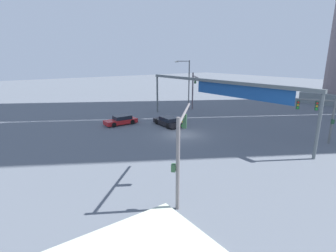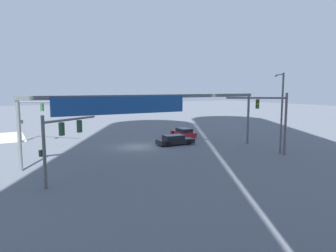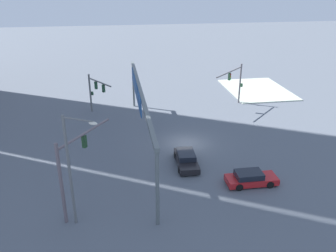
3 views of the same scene
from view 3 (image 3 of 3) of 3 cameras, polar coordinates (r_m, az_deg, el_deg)
ground_plane at (r=37.70m, az=3.02°, el=-2.85°), size 201.30×201.30×0.00m
sidewalk_corner at (r=57.30m, az=14.22°, el=5.77°), size 12.14×9.11×0.15m
traffic_signal_near_corner at (r=48.29m, az=10.89°, el=7.49°), size 4.98×5.28×5.60m
traffic_signal_opposite_side at (r=26.08m, az=-15.37°, el=-5.79°), size 5.19×3.58×6.37m
traffic_signal_cross_street at (r=45.55m, az=-11.76°, el=5.92°), size 4.60×2.92×5.03m
streetlamp_curved_arm at (r=24.52m, az=-15.28°, el=-6.07°), size 1.45×2.35×8.41m
overhead_sign_gantry at (r=36.09m, az=-4.68°, el=4.97°), size 25.75×0.43×6.19m
sedan_car_approaching at (r=31.18m, az=13.28°, el=-8.27°), size 1.86×4.38×1.21m
sedan_car_waiting_far at (r=33.41m, az=2.98°, el=-5.37°), size 4.60×2.05×1.21m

